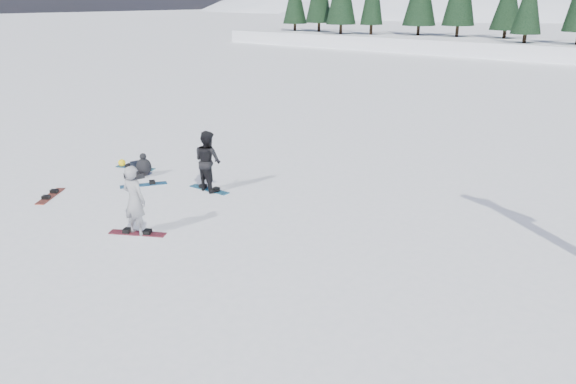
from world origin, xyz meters
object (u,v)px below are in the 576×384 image
(seated_rider, at_px, (143,167))
(snowboard_loose_c, at_px, (135,168))
(snowboarder_man, at_px, (208,161))
(snowboard_loose_a, at_px, (144,185))
(snowboarder_woman, at_px, (134,200))
(snowboard_loose_b, at_px, (50,196))
(gear_bag, at_px, (137,166))

(seated_rider, relative_size, snowboard_loose_c, 0.69)
(snowboarder_man, xyz_separation_m, snowboard_loose_a, (-2.00, -1.06, -0.95))
(snowboard_loose_c, bearing_deg, snowboarder_woman, -55.88)
(seated_rider, bearing_deg, snowboard_loose_b, -74.55)
(snowboard_loose_b, bearing_deg, snowboard_loose_a, 115.76)
(snowboarder_man, height_order, gear_bag, snowboarder_man)
(snowboarder_woman, height_order, snowboard_loose_b, snowboarder_woman)
(snowboard_loose_b, bearing_deg, gear_bag, 147.61)
(snowboard_loose_c, bearing_deg, snowboard_loose_a, -49.28)
(snowboarder_woman, bearing_deg, snowboard_loose_a, -48.37)
(snowboarder_woman, relative_size, snowboard_loose_a, 1.34)
(snowboard_loose_a, bearing_deg, snowboard_loose_b, -176.04)
(snowboarder_man, bearing_deg, snowboard_loose_c, 6.51)
(snowboard_loose_b, bearing_deg, snowboarder_woman, 52.85)
(snowboarder_woman, xyz_separation_m, snowboard_loose_b, (-4.49, 0.04, -0.92))
(snowboard_loose_c, distance_m, snowboard_loose_b, 3.57)
(snowboarder_man, bearing_deg, snowboard_loose_b, 52.97)
(snowboarder_man, relative_size, snowboard_loose_b, 1.29)
(seated_rider, relative_size, snowboard_loose_b, 0.69)
(snowboarder_man, xyz_separation_m, seated_rider, (-2.87, -0.42, -0.66))
(seated_rider, height_order, gear_bag, seated_rider)
(snowboarder_woman, distance_m, gear_bag, 5.91)
(seated_rider, xyz_separation_m, gear_bag, (-0.70, 0.25, -0.16))
(snowboarder_man, distance_m, snowboard_loose_c, 3.96)
(snowboard_loose_c, relative_size, snowboard_loose_b, 1.00)
(gear_bag, height_order, snowboard_loose_b, gear_bag)
(seated_rider, height_order, snowboard_loose_b, seated_rider)
(snowboard_loose_c, bearing_deg, snowboarder_man, -19.79)
(snowboarder_woman, relative_size, seated_rider, 1.95)
(snowboarder_man, bearing_deg, snowboard_loose_a, 33.68)
(gear_bag, relative_size, snowboard_loose_b, 0.30)
(snowboarder_woman, bearing_deg, snowboarder_man, -81.59)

